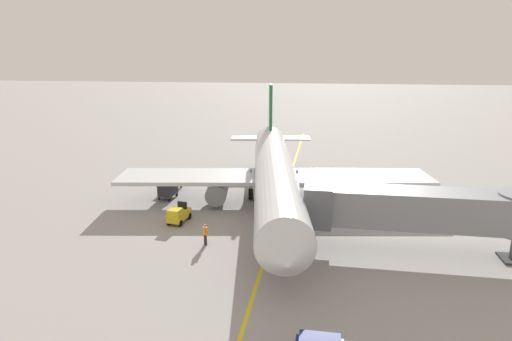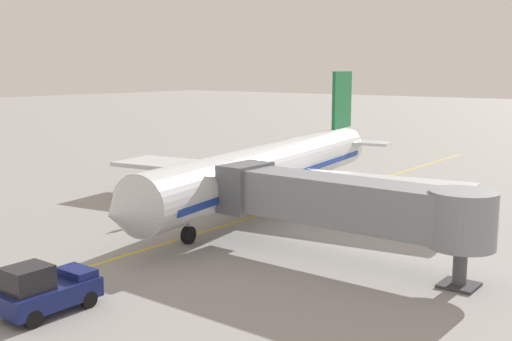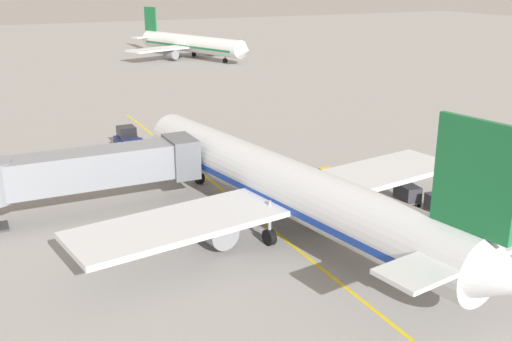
{
  "view_description": "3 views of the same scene",
  "coord_description": "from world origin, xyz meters",
  "px_view_note": "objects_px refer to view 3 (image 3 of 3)",
  "views": [
    {
      "loc": [
        -3.76,
        38.03,
        13.8
      ],
      "look_at": [
        2.48,
        -0.11,
        3.36
      ],
      "focal_mm": 29.37,
      "sensor_mm": 36.0,
      "label": 1
    },
    {
      "loc": [
        -27.57,
        38.38,
        10.82
      ],
      "look_at": [
        2.03,
        0.34,
        2.91
      ],
      "focal_mm": 43.32,
      "sensor_mm": 36.0,
      "label": 2
    },
    {
      "loc": [
        -17.72,
        -33.73,
        16.84
      ],
      "look_at": [
        -0.43,
        1.77,
        3.88
      ],
      "focal_mm": 41.82,
      "sensor_mm": 36.0,
      "label": 3
    }
  ],
  "objects_px": {
    "jet_bridge": "(87,169)",
    "baggage_cart_front": "(407,193)",
    "baggage_tug_lead": "(330,179)",
    "distant_taxiing_airliner": "(190,44)",
    "ground_crew_loader": "(394,220)",
    "baggage_cart_second_in_train": "(439,204)",
    "ground_crew_wing_walker": "(270,169)",
    "parked_airliner": "(282,185)",
    "pushback_tractor": "(129,141)"
  },
  "relations": [
    {
      "from": "baggage_cart_front",
      "to": "ground_crew_loader",
      "type": "xyz_separation_m",
      "value": [
        -4.28,
        -3.79,
        0.0
      ]
    },
    {
      "from": "baggage_tug_lead",
      "to": "ground_crew_loader",
      "type": "xyz_separation_m",
      "value": [
        -1.05,
        -9.75,
        0.24
      ]
    },
    {
      "from": "jet_bridge",
      "to": "baggage_cart_second_in_train",
      "type": "xyz_separation_m",
      "value": [
        22.83,
        -11.8,
        -2.51
      ]
    },
    {
      "from": "ground_crew_wing_walker",
      "to": "ground_crew_loader",
      "type": "xyz_separation_m",
      "value": [
        2.48,
        -13.74,
        0.0
      ]
    },
    {
      "from": "pushback_tractor",
      "to": "ground_crew_loader",
      "type": "bearing_deg",
      "value": -67.71
    },
    {
      "from": "baggage_tug_lead",
      "to": "baggage_cart_front",
      "type": "relative_size",
      "value": 0.89
    },
    {
      "from": "baggage_tug_lead",
      "to": "ground_crew_wing_walker",
      "type": "bearing_deg",
      "value": 131.52
    },
    {
      "from": "ground_crew_wing_walker",
      "to": "ground_crew_loader",
      "type": "distance_m",
      "value": 13.96
    },
    {
      "from": "baggage_tug_lead",
      "to": "ground_crew_loader",
      "type": "relative_size",
      "value": 1.56
    },
    {
      "from": "pushback_tractor",
      "to": "ground_crew_wing_walker",
      "type": "bearing_deg",
      "value": -57.39
    },
    {
      "from": "jet_bridge",
      "to": "ground_crew_wing_walker",
      "type": "distance_m",
      "value": 15.78
    },
    {
      "from": "ground_crew_wing_walker",
      "to": "baggage_tug_lead",
      "type": "bearing_deg",
      "value": -48.48
    },
    {
      "from": "parked_airliner",
      "to": "baggage_cart_second_in_train",
      "type": "bearing_deg",
      "value": -15.49
    },
    {
      "from": "ground_crew_loader",
      "to": "baggage_tug_lead",
      "type": "bearing_deg",
      "value": 83.84
    },
    {
      "from": "parked_airliner",
      "to": "jet_bridge",
      "type": "bearing_deg",
      "value": 142.95
    },
    {
      "from": "parked_airliner",
      "to": "baggage_tug_lead",
      "type": "xyz_separation_m",
      "value": [
        7.64,
        5.72,
        -2.47
      ]
    },
    {
      "from": "baggage_tug_lead",
      "to": "baggage_cart_second_in_train",
      "type": "height_order",
      "value": "baggage_tug_lead"
    },
    {
      "from": "baggage_tug_lead",
      "to": "ground_crew_wing_walker",
      "type": "relative_size",
      "value": 1.56
    },
    {
      "from": "ground_crew_loader",
      "to": "pushback_tractor",
      "type": "bearing_deg",
      "value": 112.29
    },
    {
      "from": "ground_crew_loader",
      "to": "distant_taxiing_airliner",
      "type": "distance_m",
      "value": 93.45
    },
    {
      "from": "baggage_tug_lead",
      "to": "baggage_cart_front",
      "type": "xyz_separation_m",
      "value": [
        3.23,
        -5.96,
        0.24
      ]
    },
    {
      "from": "jet_bridge",
      "to": "ground_crew_loader",
      "type": "height_order",
      "value": "jet_bridge"
    },
    {
      "from": "baggage_cart_front",
      "to": "distant_taxiing_airliner",
      "type": "relative_size",
      "value": 0.09
    },
    {
      "from": "ground_crew_loader",
      "to": "jet_bridge",
      "type": "bearing_deg",
      "value": 144.91
    },
    {
      "from": "baggage_cart_second_in_train",
      "to": "ground_crew_loader",
      "type": "bearing_deg",
      "value": -169.72
    },
    {
      "from": "baggage_cart_second_in_train",
      "to": "baggage_cart_front",
      "type": "bearing_deg",
      "value": 99.98
    },
    {
      "from": "baggage_tug_lead",
      "to": "pushback_tractor",
      "type": "bearing_deg",
      "value": 124.81
    },
    {
      "from": "jet_bridge",
      "to": "baggage_cart_front",
      "type": "height_order",
      "value": "jet_bridge"
    },
    {
      "from": "parked_airliner",
      "to": "baggage_cart_second_in_train",
      "type": "xyz_separation_m",
      "value": [
        11.38,
        -3.16,
        -2.24
      ]
    },
    {
      "from": "pushback_tractor",
      "to": "ground_crew_wing_walker",
      "type": "xyz_separation_m",
      "value": [
        8.77,
        -13.71,
        -0.15
      ]
    },
    {
      "from": "parked_airliner",
      "to": "distant_taxiing_airliner",
      "type": "xyz_separation_m",
      "value": [
        25.2,
        87.52,
        -0.16
      ]
    },
    {
      "from": "distant_taxiing_airliner",
      "to": "baggage_cart_second_in_train",
      "type": "bearing_deg",
      "value": -98.67
    },
    {
      "from": "baggage_tug_lead",
      "to": "distant_taxiing_airliner",
      "type": "xyz_separation_m",
      "value": [
        17.56,
        81.8,
        2.31
      ]
    },
    {
      "from": "pushback_tractor",
      "to": "distant_taxiing_airliner",
      "type": "height_order",
      "value": "distant_taxiing_airliner"
    },
    {
      "from": "parked_airliner",
      "to": "jet_bridge",
      "type": "height_order",
      "value": "parked_airliner"
    },
    {
      "from": "parked_airliner",
      "to": "baggage_cart_front",
      "type": "bearing_deg",
      "value": -1.24
    },
    {
      "from": "baggage_tug_lead",
      "to": "ground_crew_loader",
      "type": "height_order",
      "value": "ground_crew_loader"
    },
    {
      "from": "parked_airliner",
      "to": "distant_taxiing_airliner",
      "type": "bearing_deg",
      "value": 73.94
    },
    {
      "from": "baggage_cart_second_in_train",
      "to": "ground_crew_loader",
      "type": "distance_m",
      "value": 4.87
    },
    {
      "from": "jet_bridge",
      "to": "ground_crew_loader",
      "type": "xyz_separation_m",
      "value": [
        18.03,
        -12.67,
        -2.51
      ]
    },
    {
      "from": "parked_airliner",
      "to": "baggage_cart_second_in_train",
      "type": "height_order",
      "value": "parked_airliner"
    },
    {
      "from": "parked_airliner",
      "to": "ground_crew_loader",
      "type": "xyz_separation_m",
      "value": [
        6.59,
        -4.03,
        -2.23
      ]
    },
    {
      "from": "jet_bridge",
      "to": "pushback_tractor",
      "type": "relative_size",
      "value": 3.74
    },
    {
      "from": "baggage_cart_second_in_train",
      "to": "pushback_tractor",
      "type": "bearing_deg",
      "value": 121.13
    },
    {
      "from": "jet_bridge",
      "to": "distant_taxiing_airliner",
      "type": "bearing_deg",
      "value": 65.08
    },
    {
      "from": "baggage_cart_front",
      "to": "baggage_cart_second_in_train",
      "type": "distance_m",
      "value": 2.97
    },
    {
      "from": "pushback_tractor",
      "to": "baggage_cart_second_in_train",
      "type": "bearing_deg",
      "value": -58.87
    },
    {
      "from": "baggage_cart_second_in_train",
      "to": "distant_taxiing_airliner",
      "type": "height_order",
      "value": "distant_taxiing_airliner"
    },
    {
      "from": "baggage_cart_front",
      "to": "distant_taxiing_airliner",
      "type": "bearing_deg",
      "value": 80.72
    },
    {
      "from": "pushback_tractor",
      "to": "ground_crew_wing_walker",
      "type": "height_order",
      "value": "pushback_tractor"
    }
  ]
}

